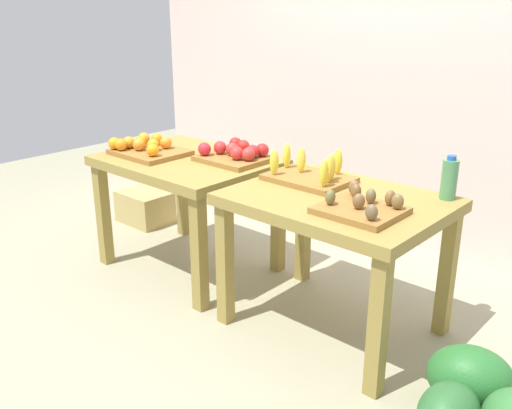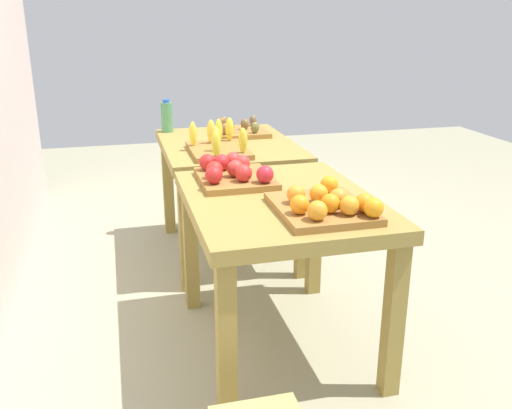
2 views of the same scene
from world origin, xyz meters
name	(u,v)px [view 1 (image 1 of 2)]	position (x,y,z in m)	size (l,w,h in m)	color
ground_plane	(254,293)	(0.00, 0.00, 0.00)	(8.00, 8.00, 0.00)	#9C987B
back_wall	(387,25)	(0.00, 1.35, 1.50)	(4.40, 0.12, 3.00)	beige
display_table_left	(188,174)	(-0.56, 0.00, 0.63)	(1.04, 0.80, 0.74)	olive
display_table_right	(337,217)	(0.56, 0.00, 0.63)	(1.04, 0.80, 0.74)	olive
orange_bin	(146,148)	(-0.82, -0.11, 0.78)	(0.45, 0.37, 0.11)	olive
apple_bin	(236,154)	(-0.29, 0.15, 0.78)	(0.40, 0.34, 0.11)	olive
banana_crate	(310,174)	(0.30, 0.11, 0.78)	(0.44, 0.32, 0.17)	olive
kiwi_bin	(362,207)	(0.77, -0.12, 0.77)	(0.36, 0.32, 0.10)	olive
water_bottle	(449,179)	(0.98, 0.33, 0.84)	(0.08, 0.08, 0.22)	#4C8C59
watermelon_pile	(482,402)	(1.46, -0.25, 0.13)	(0.67, 0.58, 0.28)	#357437
cardboard_produce_box	(145,207)	(-1.43, 0.30, 0.12)	(0.40, 0.30, 0.25)	tan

